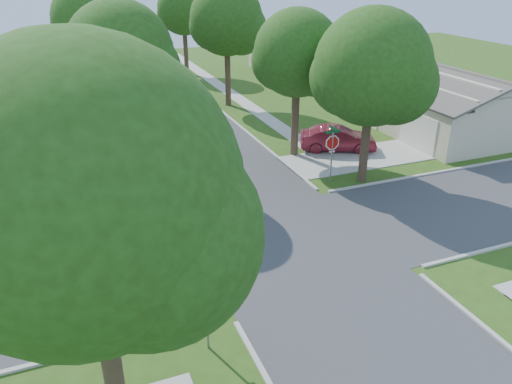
{
  "coord_description": "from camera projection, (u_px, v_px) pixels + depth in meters",
  "views": [
    {
      "loc": [
        -7.63,
        -15.9,
        10.47
      ],
      "look_at": [
        -0.6,
        1.77,
        1.6
      ],
      "focal_mm": 35.0,
      "sensor_mm": 36.0,
      "label": 1
    }
  ],
  "objects": [
    {
      "name": "tree_w_mid",
      "position": [
        96.0,
        25.0,
        33.76
      ],
      "size": [
        5.8,
        5.6,
        9.56
      ],
      "color": "#38281C",
      "rests_on": "ground"
    },
    {
      "name": "ground",
      "position": [
        286.0,
        242.0,
        20.37
      ],
      "size": [
        100.0,
        100.0,
        0.0
      ],
      "primitive_type": "plane",
      "color": "#2D4914",
      "rests_on": "ground"
    },
    {
      "name": "tree_w_near",
      "position": [
        121.0,
        60.0,
        23.81
      ],
      "size": [
        5.38,
        5.2,
        8.97
      ],
      "color": "#38281C",
      "rests_on": "ground"
    },
    {
      "name": "car_curb_west",
      "position": [
        101.0,
        65.0,
        51.47
      ],
      "size": [
        2.23,
        4.63,
        1.3
      ],
      "primitive_type": "imported",
      "rotation": [
        0.0,
        0.0,
        3.05
      ],
      "color": "black",
      "rests_on": "ground"
    },
    {
      "name": "road_ns",
      "position": [
        286.0,
        242.0,
        20.37
      ],
      "size": [
        7.0,
        100.0,
        0.02
      ],
      "primitive_type": "cube",
      "color": "#333335",
      "rests_on": "ground"
    },
    {
      "name": "car_curb_east",
      "position": [
        185.0,
        99.0,
        38.08
      ],
      "size": [
        2.34,
        4.8,
        1.58
      ],
      "primitive_type": "imported",
      "rotation": [
        0.0,
        0.0,
        -0.11
      ],
      "color": "black",
      "rests_on": "ground"
    },
    {
      "name": "stop_sign_ne",
      "position": [
        332.0,
        145.0,
        25.04
      ],
      "size": [
        1.05,
        0.8,
        2.98
      ],
      "color": "gray",
      "rests_on": "ground"
    },
    {
      "name": "tree_ne_corner",
      "position": [
        373.0,
        73.0,
        23.68
      ],
      "size": [
        5.8,
        5.6,
        8.66
      ],
      "color": "#38281C",
      "rests_on": "ground"
    },
    {
      "name": "house_ne_near",
      "position": [
        430.0,
        103.0,
        34.35
      ],
      "size": [
        8.42,
        13.6,
        4.23
      ],
      "color": "#C1B598",
      "rests_on": "ground"
    },
    {
      "name": "car_driveway",
      "position": [
        338.0,
        139.0,
        29.88
      ],
      "size": [
        4.71,
        3.19,
        1.47
      ],
      "primitive_type": "imported",
      "rotation": [
        0.0,
        0.0,
        1.16
      ],
      "color": "maroon",
      "rests_on": "ground"
    },
    {
      "name": "tree_e_far",
      "position": [
        184.0,
        11.0,
        48.07
      ],
      "size": [
        5.17,
        5.0,
        8.72
      ],
      "color": "#38281C",
      "rests_on": "ground"
    },
    {
      "name": "sidewalk_nw",
      "position": [
        82.0,
        103.0,
        40.21
      ],
      "size": [
        1.2,
        40.0,
        0.04
      ],
      "primitive_type": "cube",
      "color": "#9E9B91",
      "rests_on": "ground"
    },
    {
      "name": "house_ne_far",
      "position": [
        310.0,
        59.0,
        49.5
      ],
      "size": [
        8.42,
        13.6,
        4.23
      ],
      "color": "#C1B598",
      "rests_on": "ground"
    },
    {
      "name": "tree_sw_corner",
      "position": [
        90.0,
        207.0,
        9.34
      ],
      "size": [
        6.21,
        6.0,
        9.55
      ],
      "color": "#38281C",
      "rests_on": "ground"
    },
    {
      "name": "tree_e_mid",
      "position": [
        227.0,
        22.0,
        37.01
      ],
      "size": [
        5.59,
        5.4,
        9.21
      ],
      "color": "#38281C",
      "rests_on": "ground"
    },
    {
      "name": "stop_sign_sw",
      "position": [
        205.0,
        291.0,
        13.98
      ],
      "size": [
        1.05,
        0.8,
        2.98
      ],
      "color": "gray",
      "rests_on": "ground"
    },
    {
      "name": "tree_w_far",
      "position": [
        83.0,
        20.0,
        45.11
      ],
      "size": [
        4.76,
        4.6,
        8.04
      ],
      "color": "#38281C",
      "rests_on": "ground"
    },
    {
      "name": "tree_e_near",
      "position": [
        298.0,
        57.0,
        27.16
      ],
      "size": [
        4.97,
        4.8,
        8.28
      ],
      "color": "#38281C",
      "rests_on": "ground"
    },
    {
      "name": "driveway",
      "position": [
        358.0,
        158.0,
        28.99
      ],
      "size": [
        8.8,
        3.6,
        0.05
      ],
      "primitive_type": "cube",
      "color": "#9E9B91",
      "rests_on": "ground"
    },
    {
      "name": "sidewalk_ne",
      "position": [
        225.0,
        89.0,
        44.3
      ],
      "size": [
        1.2,
        40.0,
        0.04
      ],
      "primitive_type": "cube",
      "color": "#9E9B91",
      "rests_on": "ground"
    }
  ]
}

